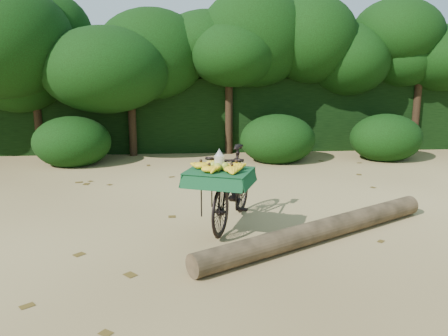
{
  "coord_description": "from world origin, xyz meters",
  "views": [
    {
      "loc": [
        -0.54,
        -6.02,
        2.22
      ],
      "look_at": [
        -0.05,
        0.03,
        0.84
      ],
      "focal_mm": 38.0,
      "sensor_mm": 36.0,
      "label": 1
    }
  ],
  "objects": [
    {
      "name": "hedge_backdrop",
      "position": [
        0.0,
        6.3,
        0.9
      ],
      "size": [
        26.0,
        1.8,
        1.8
      ],
      "primitive_type": "cube",
      "color": "black",
      "rests_on": "ground"
    },
    {
      "name": "vendor_bicycle",
      "position": [
        0.07,
        0.18,
        0.55
      ],
      "size": [
        1.25,
        1.92,
        1.09
      ],
      "rotation": [
        0.0,
        0.0,
        -0.37
      ],
      "color": "black",
      "rests_on": "ground"
    },
    {
      "name": "ground",
      "position": [
        0.0,
        0.0,
        0.0
      ],
      "size": [
        80.0,
        80.0,
        0.0
      ],
      "primitive_type": "plane",
      "color": "tan",
      "rests_on": "ground"
    },
    {
      "name": "leaf_litter",
      "position": [
        0.0,
        0.65,
        0.01
      ],
      "size": [
        7.0,
        7.3,
        0.01
      ],
      "primitive_type": null,
      "color": "#4F3C15",
      "rests_on": "ground"
    },
    {
      "name": "tree_row",
      "position": [
        -0.65,
        5.5,
        2.0
      ],
      "size": [
        14.5,
        2.0,
        4.0
      ],
      "primitive_type": null,
      "color": "black",
      "rests_on": "ground"
    },
    {
      "name": "fallen_log",
      "position": [
        1.13,
        -0.51,
        0.14
      ],
      "size": [
        3.39,
        2.14,
        0.27
      ],
      "primitive_type": "cylinder",
      "rotation": [
        1.57,
        0.0,
        -1.04
      ],
      "color": "brown",
      "rests_on": "ground"
    },
    {
      "name": "bush_clumps",
      "position": [
        0.5,
        4.3,
        0.45
      ],
      "size": [
        8.8,
        1.7,
        0.9
      ],
      "primitive_type": null,
      "color": "black",
      "rests_on": "ground"
    }
  ]
}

